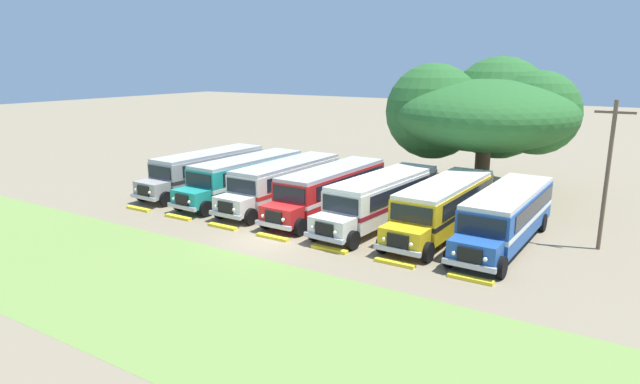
{
  "coord_description": "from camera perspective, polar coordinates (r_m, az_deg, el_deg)",
  "views": [
    {
      "loc": [
        16.94,
        -21.56,
        9.24
      ],
      "look_at": [
        0.0,
        5.21,
        1.6
      ],
      "focal_mm": 30.22,
      "sensor_mm": 36.0,
      "label": 1
    }
  ],
  "objects": [
    {
      "name": "ground_plane",
      "position": [
        28.94,
        -5.55,
        -5.13
      ],
      "size": [
        220.0,
        220.0,
        0.0
      ],
      "primitive_type": "plane",
      "color": "#84755B"
    },
    {
      "name": "foreground_grass_strip",
      "position": [
        24.0,
        -16.41,
        -9.66
      ],
      "size": [
        80.0,
        9.95,
        0.01
      ],
      "primitive_type": "cube",
      "color": "olive",
      "rests_on": "ground_plane"
    },
    {
      "name": "parked_bus_slot_0",
      "position": [
        40.6,
        -11.89,
        2.39
      ],
      "size": [
        3.01,
        10.88,
        2.82
      ],
      "rotation": [
        0.0,
        0.0,
        -1.61
      ],
      "color": "#9E9993",
      "rests_on": "ground_plane"
    },
    {
      "name": "parked_bus_slot_1",
      "position": [
        37.72,
        -7.92,
        1.71
      ],
      "size": [
        3.05,
        10.89,
        2.82
      ],
      "rotation": [
        0.0,
        0.0,
        -1.61
      ],
      "color": "teal",
      "rests_on": "ground_plane"
    },
    {
      "name": "parked_bus_slot_2",
      "position": [
        35.77,
        -3.77,
        1.16
      ],
      "size": [
        2.82,
        10.86,
        2.82
      ],
      "rotation": [
        0.0,
        0.0,
        -1.59
      ],
      "color": "silver",
      "rests_on": "ground_plane"
    },
    {
      "name": "parked_bus_slot_3",
      "position": [
        33.71,
        1.08,
        0.42
      ],
      "size": [
        2.87,
        10.86,
        2.82
      ],
      "rotation": [
        0.0,
        0.0,
        -1.59
      ],
      "color": "red",
      "rests_on": "ground_plane"
    },
    {
      "name": "parked_bus_slot_4",
      "position": [
        31.64,
        6.54,
        -0.54
      ],
      "size": [
        3.32,
        10.93,
        2.82
      ],
      "rotation": [
        0.0,
        0.0,
        -1.64
      ],
      "color": "silver",
      "rests_on": "ground_plane"
    },
    {
      "name": "parked_bus_slot_5",
      "position": [
        30.56,
        12.95,
        -1.31
      ],
      "size": [
        2.92,
        10.87,
        2.82
      ],
      "rotation": [
        0.0,
        0.0,
        -1.6
      ],
      "color": "yellow",
      "rests_on": "ground_plane"
    },
    {
      "name": "parked_bus_slot_6",
      "position": [
        29.56,
        19.15,
        -2.23
      ],
      "size": [
        2.9,
        10.87,
        2.82
      ],
      "rotation": [
        0.0,
        0.0,
        -1.59
      ],
      "color": "#23519E",
      "rests_on": "ground_plane"
    },
    {
      "name": "curb_wheelstop_0",
      "position": [
        36.55,
        -18.65,
        -1.7
      ],
      "size": [
        2.0,
        0.36,
        0.15
      ],
      "primitive_type": "cube",
      "color": "yellow",
      "rests_on": "ground_plane"
    },
    {
      "name": "curb_wheelstop_1",
      "position": [
        33.9,
        -14.79,
        -2.59
      ],
      "size": [
        2.0,
        0.36,
        0.15
      ],
      "primitive_type": "cube",
      "color": "yellow",
      "rests_on": "ground_plane"
    },
    {
      "name": "curb_wheelstop_2",
      "position": [
        31.44,
        -10.29,
        -3.61
      ],
      "size": [
        2.0,
        0.36,
        0.15
      ],
      "primitive_type": "cube",
      "color": "yellow",
      "rests_on": "ground_plane"
    },
    {
      "name": "curb_wheelstop_3",
      "position": [
        29.22,
        -5.06,
        -4.78
      ],
      "size": [
        2.0,
        0.36,
        0.15
      ],
      "primitive_type": "cube",
      "color": "yellow",
      "rests_on": "ground_plane"
    },
    {
      "name": "curb_wheelstop_4",
      "position": [
        27.3,
        1.0,
        -6.06
      ],
      "size": [
        2.0,
        0.36,
        0.15
      ],
      "primitive_type": "cube",
      "color": "yellow",
      "rests_on": "ground_plane"
    },
    {
      "name": "curb_wheelstop_5",
      "position": [
        25.73,
        7.91,
        -7.45
      ],
      "size": [
        2.0,
        0.36,
        0.15
      ],
      "primitive_type": "cube",
      "color": "yellow",
      "rests_on": "ground_plane"
    },
    {
      "name": "curb_wheelstop_6",
      "position": [
        24.59,
        15.63,
        -8.85
      ],
      "size": [
        2.0,
        0.36,
        0.15
      ],
      "primitive_type": "cube",
      "color": "yellow",
      "rests_on": "ground_plane"
    },
    {
      "name": "broad_shade_tree",
      "position": [
        40.91,
        17.12,
        8.07
      ],
      "size": [
        13.1,
        14.17,
        9.73
      ],
      "color": "brown",
      "rests_on": "ground_plane"
    },
    {
      "name": "utility_pole",
      "position": [
        30.0,
        28.17,
        1.89
      ],
      "size": [
        1.8,
        0.2,
        7.52
      ],
      "color": "brown",
      "rests_on": "ground_plane"
    }
  ]
}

